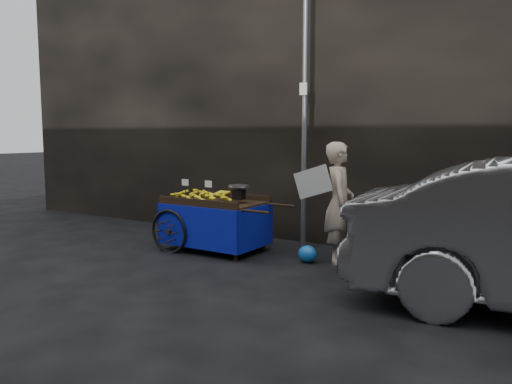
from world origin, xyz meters
The scene contains 6 objects.
ground centered at (0.00, 0.00, 0.00)m, with size 80.00×80.00×0.00m, color black.
building_wall centered at (0.39, 2.60, 2.50)m, with size 13.50×2.00×5.00m.
street_pole centered at (0.30, 1.30, 2.01)m, with size 0.12×0.10×4.00m.
banana_cart centered at (-0.76, 0.38, 0.66)m, with size 1.98×1.01×1.07m.
vendor centered at (1.13, 0.70, 0.82)m, with size 0.89×0.70×1.63m.
plastic_bag centered at (0.79, 0.45, 0.12)m, with size 0.26×0.21×0.23m, color blue.
Camera 1 is at (3.70, -5.51, 1.73)m, focal length 35.00 mm.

